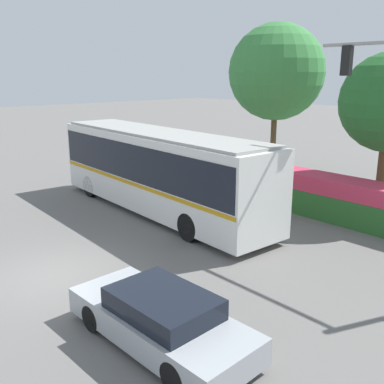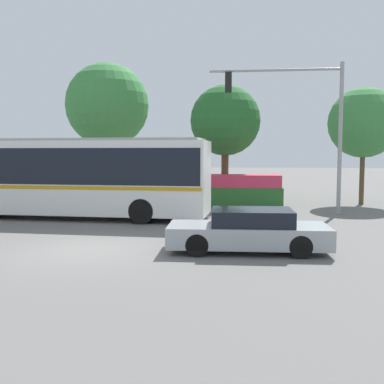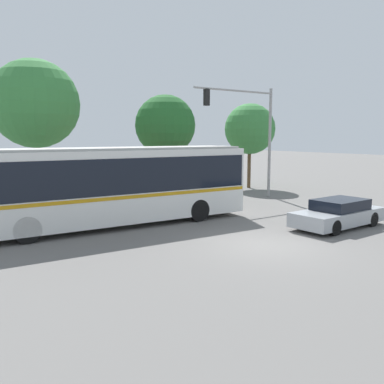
{
  "view_description": "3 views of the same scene",
  "coord_description": "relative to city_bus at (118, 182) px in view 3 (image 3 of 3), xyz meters",
  "views": [
    {
      "loc": [
        11.24,
        -4.77,
        5.56
      ],
      "look_at": [
        1.35,
        4.08,
        2.01
      ],
      "focal_mm": 41.28,
      "sensor_mm": 36.0,
      "label": 1
    },
    {
      "loc": [
        4.43,
        -12.41,
        2.8
      ],
      "look_at": [
        2.65,
        3.46,
        1.38
      ],
      "focal_mm": 42.1,
      "sensor_mm": 36.0,
      "label": 2
    },
    {
      "loc": [
        -10.29,
        -10.22,
        3.85
      ],
      "look_at": [
        0.99,
        5.88,
        1.17
      ],
      "focal_mm": 38.58,
      "sensor_mm": 36.0,
      "label": 3
    }
  ],
  "objects": [
    {
      "name": "sedan_foreground",
      "position": [
        7.46,
        -5.69,
        -1.34
      ],
      "size": [
        4.56,
        1.93,
        1.2
      ],
      "rotation": [
        0.0,
        0.0,
        3.18
      ],
      "color": "#9EA3A8",
      "rests_on": "ground"
    },
    {
      "name": "street_tree_right",
      "position": [
        13.61,
        6.5,
        2.44
      ],
      "size": [
        3.71,
        3.71,
        6.21
      ],
      "color": "brown",
      "rests_on": "ground"
    },
    {
      "name": "ground_plane",
      "position": [
        2.83,
        -5.95,
        -1.91
      ],
      "size": [
        140.0,
        140.0,
        0.0
      ],
      "primitive_type": "plane",
      "color": "slate"
    },
    {
      "name": "street_tree_centre",
      "position": [
        6.3,
        6.42,
        2.58
      ],
      "size": [
        3.82,
        3.82,
        6.43
      ],
      "color": "brown",
      "rests_on": "ground"
    },
    {
      "name": "street_tree_left",
      "position": [
        -1.01,
        8.79,
        3.75
      ],
      "size": [
        5.08,
        5.08,
        8.21
      ],
      "color": "brown",
      "rests_on": "ground"
    },
    {
      "name": "traffic_light_pole",
      "position": [
        10.08,
        2.47,
        2.62
      ],
      "size": [
        5.95,
        0.24,
        6.77
      ],
      "rotation": [
        0.0,
        0.0,
        3.14
      ],
      "color": "gray",
      "rests_on": "ground"
    },
    {
      "name": "city_bus",
      "position": [
        0.0,
        0.0,
        0.0
      ],
      "size": [
        11.86,
        3.07,
        3.36
      ],
      "rotation": [
        0.0,
        0.0,
        3.09
      ],
      "color": "silver",
      "rests_on": "ground"
    },
    {
      "name": "flowering_hedge",
      "position": [
        5.11,
        4.69,
        -1.1
      ],
      "size": [
        8.34,
        1.5,
        1.65
      ],
      "color": "#286028",
      "rests_on": "ground"
    }
  ]
}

